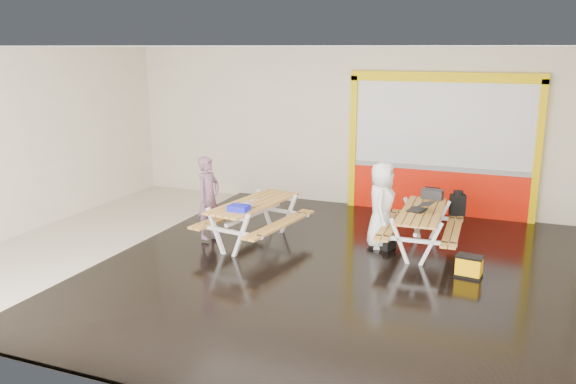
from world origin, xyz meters
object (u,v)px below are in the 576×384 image
at_px(person_left, 208,198).
at_px(laptop_right, 420,208).
at_px(fluke_bag, 469,267).
at_px(picnic_table_left, 254,212).
at_px(blue_pouch, 239,208).
at_px(laptop_left, 246,204).
at_px(toolbox, 432,194).
at_px(dark_case, 383,244).
at_px(backpack, 458,203).
at_px(person_right, 382,205).
at_px(picnic_table_right, 421,220).

relative_size(person_left, laptop_right, 3.22).
relative_size(laptop_right, fluke_bag, 1.10).
relative_size(picnic_table_left, blue_pouch, 6.57).
bearing_deg(person_left, laptop_right, -69.92).
bearing_deg(blue_pouch, laptop_left, 89.63).
height_order(toolbox, dark_case, toolbox).
bearing_deg(laptop_right, backpack, 63.13).
relative_size(blue_pouch, backpack, 0.73).
xyz_separation_m(blue_pouch, toolbox, (2.87, 2.21, -0.00)).
relative_size(person_left, fluke_bag, 3.55).
relative_size(person_left, person_right, 0.98).
distance_m(laptop_left, toolbox, 3.46).
bearing_deg(picnic_table_left, fluke_bag, -3.80).
relative_size(laptop_left, dark_case, 1.20).
relative_size(picnic_table_left, toolbox, 5.53).
bearing_deg(laptop_left, person_left, 166.54).
height_order(picnic_table_left, backpack, backpack).
height_order(person_right, laptop_left, person_right).
xyz_separation_m(person_left, laptop_left, (0.86, -0.21, 0.01)).
height_order(laptop_right, toolbox, toolbox).
bearing_deg(backpack, laptop_right, -116.87).
height_order(person_right, fluke_bag, person_right).
relative_size(blue_pouch, dark_case, 0.88).
height_order(person_left, toolbox, person_left).
bearing_deg(person_right, laptop_left, 107.76).
bearing_deg(person_right, picnic_table_right, -91.43).
xyz_separation_m(laptop_left, toolbox, (2.87, 1.93, -0.00)).
bearing_deg(dark_case, person_right, 140.11).
height_order(person_left, laptop_left, person_left).
distance_m(toolbox, backpack, 0.49).
height_order(picnic_table_left, toolbox, toolbox).
bearing_deg(picnic_table_right, person_right, -174.48).
bearing_deg(picnic_table_left, picnic_table_right, 13.98).
relative_size(toolbox, fluke_bag, 0.95).
distance_m(picnic_table_right, person_right, 0.72).
bearing_deg(backpack, dark_case, -136.19).
xyz_separation_m(laptop_right, dark_case, (-0.61, -0.07, -0.70)).
relative_size(laptop_right, toolbox, 1.17).
relative_size(picnic_table_right, laptop_right, 4.22).
xyz_separation_m(person_right, dark_case, (0.05, -0.04, -0.68)).
relative_size(person_right, fluke_bag, 3.61).
height_order(laptop_right, backpack, laptop_right).
bearing_deg(picnic_table_right, toolbox, 87.56).
xyz_separation_m(picnic_table_left, picnic_table_right, (2.85, 0.71, -0.03)).
bearing_deg(toolbox, blue_pouch, -142.41).
bearing_deg(picnic_table_right, picnic_table_left, -166.02).
height_order(person_right, backpack, person_right).
xyz_separation_m(picnic_table_left, laptop_right, (2.83, 0.66, 0.21)).
bearing_deg(person_right, laptop_right, -95.15).
height_order(person_right, blue_pouch, person_right).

